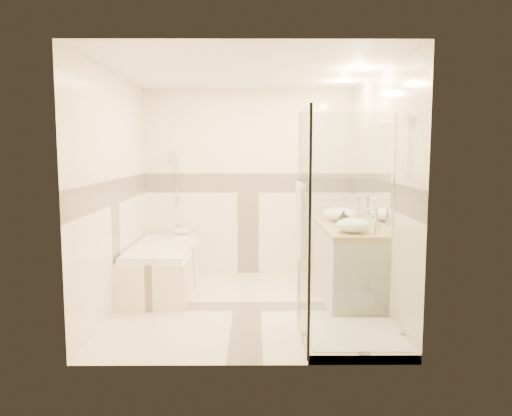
{
  "coord_description": "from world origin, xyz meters",
  "views": [
    {
      "loc": [
        0.07,
        -5.27,
        1.68
      ],
      "look_at": [
        0.1,
        0.25,
        1.05
      ],
      "focal_mm": 35.0,
      "sensor_mm": 36.0,
      "label": 1
    }
  ],
  "objects_px": {
    "vanity": "(346,262)",
    "amenity_bottle_a": "(344,218)",
    "bathtub": "(163,265)",
    "vessel_sink_near": "(339,214)",
    "amenity_bottle_b": "(343,217)",
    "vessel_sink_far": "(354,225)",
    "shower_enclosure": "(340,285)"
  },
  "relations": [
    {
      "from": "amenity_bottle_a",
      "to": "amenity_bottle_b",
      "type": "distance_m",
      "value": 0.06
    },
    {
      "from": "vanity",
      "to": "amenity_bottle_b",
      "type": "distance_m",
      "value": 0.51
    },
    {
      "from": "vessel_sink_far",
      "to": "amenity_bottle_a",
      "type": "xyz_separation_m",
      "value": [
        0.0,
        0.57,
        0.0
      ]
    },
    {
      "from": "bathtub",
      "to": "amenity_bottle_a",
      "type": "relative_size",
      "value": 11.02
    },
    {
      "from": "bathtub",
      "to": "amenity_bottle_a",
      "type": "distance_m",
      "value": 2.24
    },
    {
      "from": "vanity",
      "to": "amenity_bottle_a",
      "type": "bearing_deg",
      "value": 108.04
    },
    {
      "from": "amenity_bottle_a",
      "to": "vessel_sink_near",
      "type": "bearing_deg",
      "value": 90.0
    },
    {
      "from": "shower_enclosure",
      "to": "amenity_bottle_b",
      "type": "xyz_separation_m",
      "value": [
        0.27,
        1.39,
        0.41
      ]
    },
    {
      "from": "bathtub",
      "to": "vessel_sink_far",
      "type": "xyz_separation_m",
      "value": [
        2.13,
        -0.86,
        0.62
      ]
    },
    {
      "from": "bathtub",
      "to": "vessel_sink_far",
      "type": "height_order",
      "value": "vessel_sink_far"
    },
    {
      "from": "bathtub",
      "to": "vanity",
      "type": "height_order",
      "value": "vanity"
    },
    {
      "from": "shower_enclosure",
      "to": "vanity",
      "type": "bearing_deg",
      "value": 77.03
    },
    {
      "from": "vessel_sink_near",
      "to": "vessel_sink_far",
      "type": "distance_m",
      "value": 0.87
    },
    {
      "from": "vanity",
      "to": "vessel_sink_near",
      "type": "bearing_deg",
      "value": 93.17
    },
    {
      "from": "shower_enclosure",
      "to": "amenity_bottle_a",
      "type": "distance_m",
      "value": 1.42
    },
    {
      "from": "vessel_sink_far",
      "to": "amenity_bottle_a",
      "type": "bearing_deg",
      "value": 90.0
    },
    {
      "from": "shower_enclosure",
      "to": "amenity_bottle_a",
      "type": "xyz_separation_m",
      "value": [
        0.27,
        1.33,
        0.42
      ]
    },
    {
      "from": "vanity",
      "to": "amenity_bottle_a",
      "type": "height_order",
      "value": "amenity_bottle_a"
    },
    {
      "from": "vessel_sink_near",
      "to": "amenity_bottle_b",
      "type": "relative_size",
      "value": 2.94
    },
    {
      "from": "vessel_sink_near",
      "to": "amenity_bottle_a",
      "type": "distance_m",
      "value": 0.3
    },
    {
      "from": "shower_enclosure",
      "to": "vessel_sink_near",
      "type": "xyz_separation_m",
      "value": [
        0.27,
        1.63,
        0.43
      ]
    },
    {
      "from": "bathtub",
      "to": "shower_enclosure",
      "type": "bearing_deg",
      "value": -41.1
    },
    {
      "from": "vessel_sink_far",
      "to": "amenity_bottle_b",
      "type": "relative_size",
      "value": 2.71
    },
    {
      "from": "amenity_bottle_a",
      "to": "shower_enclosure",
      "type": "bearing_deg",
      "value": -101.57
    },
    {
      "from": "vanity",
      "to": "amenity_bottle_a",
      "type": "relative_size",
      "value": 10.5
    },
    {
      "from": "bathtub",
      "to": "vessel_sink_near",
      "type": "relative_size",
      "value": 4.15
    },
    {
      "from": "vanity",
      "to": "vessel_sink_near",
      "type": "height_order",
      "value": "vessel_sink_near"
    },
    {
      "from": "vanity",
      "to": "amenity_bottle_b",
      "type": "relative_size",
      "value": 11.63
    },
    {
      "from": "vessel_sink_far",
      "to": "amenity_bottle_a",
      "type": "relative_size",
      "value": 2.44
    },
    {
      "from": "amenity_bottle_a",
      "to": "amenity_bottle_b",
      "type": "bearing_deg",
      "value": 90.0
    },
    {
      "from": "bathtub",
      "to": "vanity",
      "type": "bearing_deg",
      "value": -9.25
    },
    {
      "from": "amenity_bottle_a",
      "to": "bathtub",
      "type": "bearing_deg",
      "value": 172.28
    }
  ]
}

